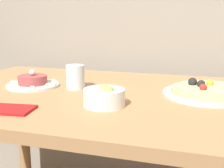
# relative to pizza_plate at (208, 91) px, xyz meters

# --- Properties ---
(dining_table) EXTENTS (1.48, 0.85, 0.76)m
(dining_table) POSITION_rel_pizza_plate_xyz_m (-0.28, -0.07, -0.11)
(dining_table) COLOR #AD7F51
(dining_table) RESTS_ON ground_plane
(pizza_plate) EXTENTS (0.32, 0.32, 0.06)m
(pizza_plate) POSITION_rel_pizza_plate_xyz_m (0.00, 0.00, 0.00)
(pizza_plate) COLOR silver
(pizza_plate) RESTS_ON dining_table
(tartare_plate) EXTENTS (0.21, 0.21, 0.07)m
(tartare_plate) POSITION_rel_pizza_plate_xyz_m (-0.66, -0.06, 0.00)
(tartare_plate) COLOR silver
(tartare_plate) RESTS_ON dining_table
(small_bowl) EXTENTS (0.13, 0.13, 0.07)m
(small_bowl) POSITION_rel_pizza_plate_xyz_m (-0.31, -0.23, 0.01)
(small_bowl) COLOR white
(small_bowl) RESTS_ON dining_table
(drinking_glass) EXTENTS (0.07, 0.07, 0.09)m
(drinking_glass) POSITION_rel_pizza_plate_xyz_m (-0.49, -0.04, 0.03)
(drinking_glass) COLOR silver
(drinking_glass) RESTS_ON dining_table
(napkin) EXTENTS (0.17, 0.11, 0.01)m
(napkin) POSITION_rel_pizza_plate_xyz_m (-0.57, -0.36, -0.01)
(napkin) COLOR red
(napkin) RESTS_ON dining_table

